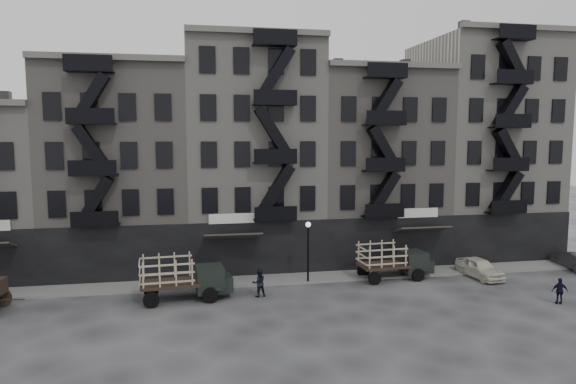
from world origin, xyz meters
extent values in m
plane|color=#38383A|center=(0.00, 0.00, 0.00)|extent=(140.00, 140.00, 0.00)
cube|color=slate|center=(0.00, 3.75, 0.07)|extent=(55.00, 2.50, 0.15)
cube|color=#4C4744|center=(-17.50, 10.00, 12.60)|extent=(0.70, 0.70, 1.20)
cube|color=gray|center=(-10.00, 10.00, 7.50)|extent=(10.00, 10.00, 15.00)
cube|color=black|center=(-10.00, 5.05, 2.00)|extent=(10.00, 0.35, 4.00)
cube|color=#595651|center=(-10.00, 4.85, 15.20)|extent=(10.00, 0.50, 0.40)
cube|color=#4C4744|center=(-13.00, 10.00, 15.60)|extent=(0.70, 0.70, 1.20)
cube|color=#4C4744|center=(-7.50, 10.00, 15.60)|extent=(0.70, 0.70, 1.20)
cube|color=#A19D94|center=(0.00, 10.00, 8.50)|extent=(10.00, 10.00, 17.00)
cube|color=black|center=(0.00, 5.05, 2.00)|extent=(10.00, 0.35, 4.00)
cube|color=#595651|center=(0.00, 4.85, 17.20)|extent=(10.00, 0.50, 0.40)
cube|color=#4C4744|center=(-3.00, 10.00, 17.60)|extent=(0.70, 0.70, 1.20)
cube|color=#4C4744|center=(2.50, 10.00, 17.60)|extent=(0.70, 0.70, 1.20)
cube|color=gray|center=(10.00, 10.00, 7.50)|extent=(10.00, 10.00, 15.00)
cube|color=black|center=(10.00, 5.05, 2.00)|extent=(10.00, 0.35, 4.00)
cube|color=#595651|center=(10.00, 4.85, 15.20)|extent=(10.00, 0.50, 0.40)
cube|color=#4C4744|center=(7.00, 10.00, 15.60)|extent=(0.70, 0.70, 1.20)
cube|color=#4C4744|center=(12.50, 10.00, 15.60)|extent=(0.70, 0.70, 1.20)
cube|color=#A19D94|center=(20.00, 10.00, 9.00)|extent=(10.00, 10.00, 18.00)
cube|color=black|center=(20.00, 5.05, 2.00)|extent=(10.00, 0.35, 4.00)
cube|color=#595651|center=(20.00, 4.85, 18.20)|extent=(10.00, 0.50, 0.40)
cube|color=#4C4744|center=(17.00, 10.00, 18.60)|extent=(0.70, 0.70, 1.20)
cube|color=#4C4744|center=(22.50, 10.00, 18.60)|extent=(0.70, 0.70, 1.20)
cylinder|color=black|center=(3.00, 2.60, 2.00)|extent=(0.14, 0.14, 4.00)
sphere|color=silver|center=(3.00, 2.60, 4.10)|extent=(0.36, 0.36, 0.36)
cylinder|color=black|center=(-15.90, 1.20, 0.58)|extent=(1.17, 0.26, 1.16)
cube|color=black|center=(-6.13, 0.56, 1.10)|extent=(3.71, 2.36, 0.19)
cube|color=black|center=(-3.72, 0.74, 1.21)|extent=(1.82, 2.01, 1.57)
cube|color=black|center=(-2.78, 0.81, 0.89)|extent=(0.95, 1.63, 0.94)
cylinder|color=black|center=(-3.75, -0.31, 0.47)|extent=(0.96, 0.30, 0.94)
cylinder|color=black|center=(-3.90, 1.78, 0.47)|extent=(0.96, 0.30, 0.94)
cylinder|color=black|center=(-7.20, -0.57, 0.47)|extent=(0.96, 0.30, 0.94)
cylinder|color=black|center=(-7.36, 1.52, 0.47)|extent=(0.96, 0.30, 0.94)
cube|color=black|center=(8.42, 2.51, 1.04)|extent=(3.49, 2.19, 0.18)
cube|color=black|center=(10.70, 2.65, 1.14)|extent=(1.70, 1.88, 1.49)
cube|color=black|center=(11.59, 2.71, 0.84)|extent=(0.89, 1.54, 0.89)
cylinder|color=black|center=(10.66, 1.65, 0.45)|extent=(0.91, 0.27, 0.89)
cylinder|color=black|center=(10.54, 3.64, 0.45)|extent=(0.91, 0.27, 0.89)
cylinder|color=black|center=(7.39, 1.45, 0.45)|extent=(0.91, 0.27, 0.89)
cylinder|color=black|center=(7.27, 3.43, 0.45)|extent=(0.91, 0.27, 0.89)
imported|color=silver|center=(15.38, 1.76, 0.71)|extent=(2.14, 4.31, 1.41)
imported|color=#292A2C|center=(23.76, 2.60, 0.68)|extent=(1.84, 4.23, 1.35)
imported|color=black|center=(-0.68, 0.37, 0.90)|extent=(0.97, 0.81, 1.79)
imported|color=black|center=(16.97, -4.39, 0.80)|extent=(1.01, 0.65, 1.60)
camera|label=1|loc=(-4.69, -30.85, 10.20)|focal=32.00mm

